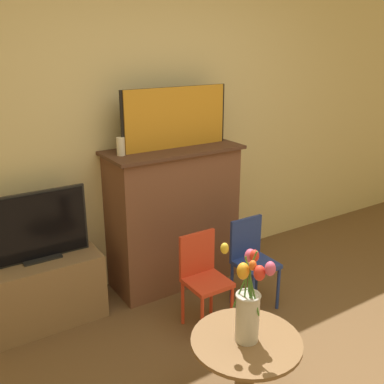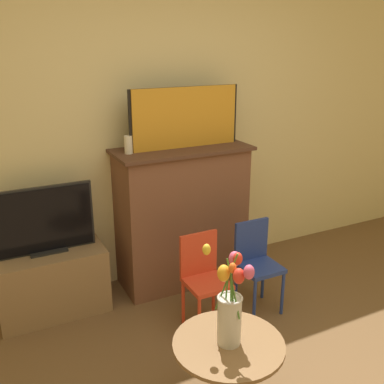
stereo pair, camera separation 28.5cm
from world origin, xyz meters
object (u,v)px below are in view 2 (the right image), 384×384
at_px(tv_monitor, 45,221).
at_px(painting, 185,117).
at_px(chair_red, 204,275).
at_px(vase_tulips, 230,306).
at_px(chair_blue, 256,260).

bearing_deg(tv_monitor, painting, 0.35).
distance_m(chair_red, vase_tulips, 0.95).
xyz_separation_m(painting, vase_tulips, (-0.49, -1.49, -0.64)).
relative_size(painting, chair_red, 1.33).
xyz_separation_m(painting, chair_blue, (0.27, -0.63, -0.97)).
relative_size(chair_red, vase_tulips, 1.33).
height_order(painting, chair_red, painting).
height_order(chair_red, chair_blue, same).
relative_size(painting, chair_blue, 1.33).
xyz_separation_m(painting, tv_monitor, (-1.09, -0.01, -0.64)).
bearing_deg(chair_red, tv_monitor, 144.52).
bearing_deg(chair_blue, chair_red, -176.98).
xyz_separation_m(painting, chair_red, (-0.19, -0.65, -0.97)).
relative_size(painting, tv_monitor, 1.33).
height_order(tv_monitor, vase_tulips, vase_tulips).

